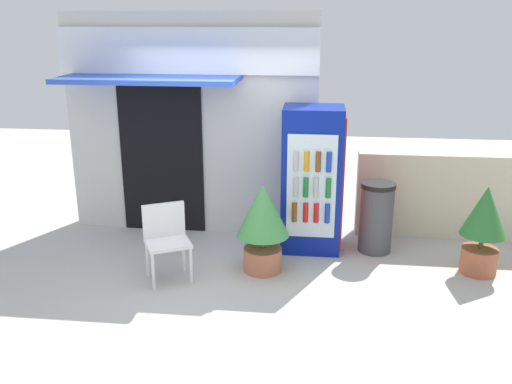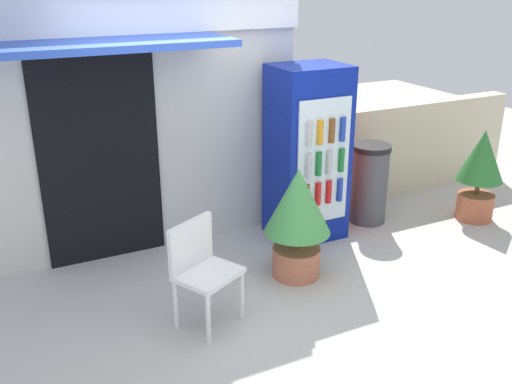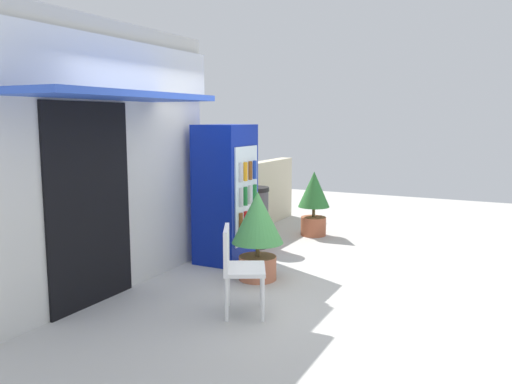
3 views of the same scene
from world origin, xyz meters
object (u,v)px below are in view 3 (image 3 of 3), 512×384
potted_plant_near_shop (258,227)px  trash_bin (254,217)px  potted_plant_curbside (314,199)px  drink_cooler (226,194)px  plastic_chair (237,263)px

potted_plant_near_shop → trash_bin: size_ratio=1.17×
potted_plant_near_shop → potted_plant_curbside: (2.49, 0.22, -0.02)m
drink_cooler → potted_plant_near_shop: size_ratio=1.72×
potted_plant_curbside → trash_bin: bearing=156.2°
drink_cooler → plastic_chair: bearing=-147.1°
plastic_chair → trash_bin: 2.61m
potted_plant_near_shop → trash_bin: 1.54m
plastic_chair → potted_plant_curbside: size_ratio=0.82×
plastic_chair → trash_bin: size_ratio=0.95×
potted_plant_near_shop → potted_plant_curbside: size_ratio=1.00×
drink_cooler → potted_plant_near_shop: 0.95m
potted_plant_curbside → trash_bin: 1.25m
drink_cooler → potted_plant_curbside: 2.04m
potted_plant_near_shop → trash_bin: bearing=28.2°
trash_bin → plastic_chair: bearing=-156.9°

